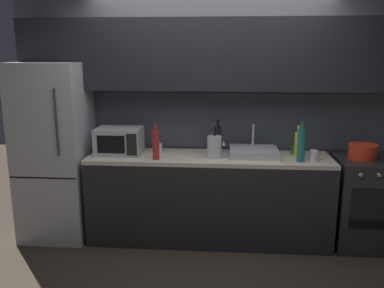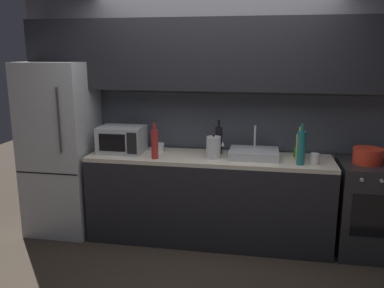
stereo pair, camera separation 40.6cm
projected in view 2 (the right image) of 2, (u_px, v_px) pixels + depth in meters
name	position (u px, v px, depth m)	size (l,w,h in m)	color
ground_plane	(193.00, 286.00, 3.40)	(10.00, 10.00, 0.00)	#2D261E
back_wall	(213.00, 89.00, 4.20)	(4.18, 0.44, 2.50)	slate
counter_run	(208.00, 198.00, 4.16)	(2.44, 0.60, 0.90)	black
refrigerator	(61.00, 148.00, 4.34)	(0.68, 0.69, 1.83)	#ADAFB5
oven_range	(369.00, 209.00, 3.89)	(0.60, 0.62, 0.90)	#232326
microwave	(122.00, 139.00, 4.21)	(0.46, 0.35, 0.27)	#A8AAAF
sink_basin	(254.00, 153.00, 4.00)	(0.48, 0.38, 0.30)	#ADAFB5
kettle	(214.00, 147.00, 3.96)	(0.18, 0.14, 0.24)	#B7BABF
wine_bottle_yellow	(299.00, 147.00, 3.88)	(0.07, 0.07, 0.33)	gold
wine_bottle_dark	(219.00, 140.00, 4.13)	(0.07, 0.07, 0.35)	black
wine_bottle_teal	(301.00, 147.00, 3.72)	(0.08, 0.08, 0.39)	#19666B
wine_bottle_red	(155.00, 144.00, 3.94)	(0.07, 0.07, 0.36)	#A82323
mug_white	(315.00, 159.00, 3.77)	(0.08, 0.08, 0.10)	silver
mug_clear	(160.00, 147.00, 4.26)	(0.08, 0.08, 0.09)	silver
mug_green	(298.00, 153.00, 4.03)	(0.09, 0.09, 0.09)	#1E6B2D
cooking_pot	(368.00, 156.00, 3.78)	(0.28, 0.28, 0.15)	red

